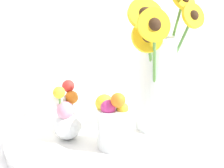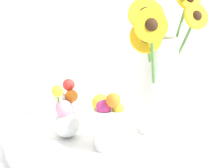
{
  "view_description": "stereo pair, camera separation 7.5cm",
  "coord_description": "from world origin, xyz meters",
  "px_view_note": "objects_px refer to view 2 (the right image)",
  "views": [
    {
      "loc": [
        -0.26,
        -0.6,
        0.34
      ],
      "look_at": [
        -0.0,
        0.08,
        0.14
      ],
      "focal_mm": 50.0,
      "sensor_mm": 36.0,
      "label": 1
    },
    {
      "loc": [
        -0.19,
        -0.62,
        0.34
      ],
      "look_at": [
        -0.0,
        0.08,
        0.14
      ],
      "focal_mm": 50.0,
      "sensor_mm": 36.0,
      "label": 2
    }
  ],
  "objects_px": {
    "mason_jar_sunflowers": "(158,73)",
    "vase_bulb_right": "(66,114)",
    "vase_small_center": "(110,123)",
    "serving_tray": "(112,135)"
  },
  "relations": [
    {
      "from": "serving_tray",
      "to": "vase_bulb_right",
      "type": "distance_m",
      "value": 0.13
    },
    {
      "from": "vase_small_center",
      "to": "mason_jar_sunflowers",
      "type": "bearing_deg",
      "value": 23.03
    },
    {
      "from": "mason_jar_sunflowers",
      "to": "vase_small_center",
      "type": "relative_size",
      "value": 2.83
    },
    {
      "from": "serving_tray",
      "to": "vase_small_center",
      "type": "height_order",
      "value": "vase_small_center"
    },
    {
      "from": "mason_jar_sunflowers",
      "to": "vase_bulb_right",
      "type": "relative_size",
      "value": 2.75
    },
    {
      "from": "vase_bulb_right",
      "to": "serving_tray",
      "type": "bearing_deg",
      "value": -0.73
    },
    {
      "from": "serving_tray",
      "to": "mason_jar_sunflowers",
      "type": "distance_m",
      "value": 0.2
    },
    {
      "from": "vase_bulb_right",
      "to": "mason_jar_sunflowers",
      "type": "bearing_deg",
      "value": -5.55
    },
    {
      "from": "vase_small_center",
      "to": "vase_bulb_right",
      "type": "distance_m",
      "value": 0.12
    },
    {
      "from": "vase_small_center",
      "to": "vase_bulb_right",
      "type": "height_order",
      "value": "vase_bulb_right"
    }
  ]
}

